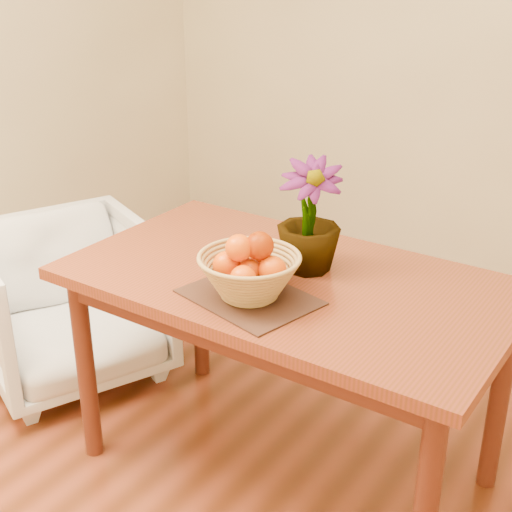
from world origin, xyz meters
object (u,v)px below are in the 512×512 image
Objects in this scene: wicker_basket at (249,278)px; potted_plant at (309,216)px; armchair at (68,295)px; table at (288,301)px.

potted_plant reaches higher than wicker_basket.
wicker_basket is 0.42× the size of armchair.
wicker_basket is 1.18m from armchair.
potted_plant is 1.24m from armchair.
potted_plant is (0.02, 0.08, 0.27)m from table.
potted_plant reaches higher than table.
table reaches higher than armchair.
potted_plant is 0.49× the size of armchair.
armchair is at bearing 168.56° from wicker_basket.
table is 1.12m from armchair.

